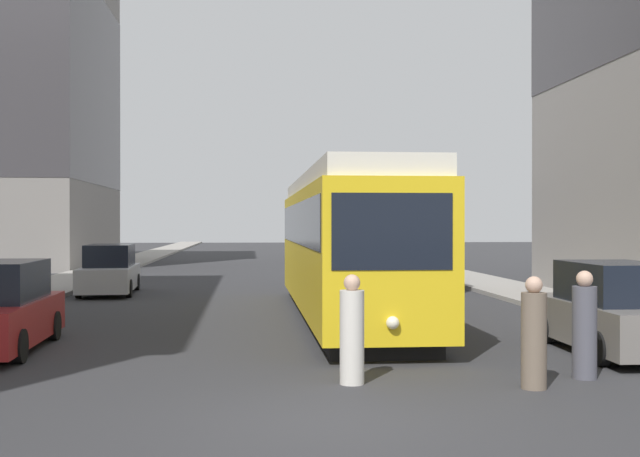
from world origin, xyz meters
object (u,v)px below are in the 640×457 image
Objects in this scene: streetcar at (345,241)px; pedestrian_crossing_near at (584,328)px; transit_bus at (387,239)px; parked_car_left_near at (110,271)px; pedestrian_crossing_far at (352,333)px; parked_car_right_far at (613,311)px; pedestrian_on_sidewalk at (534,336)px.

streetcar is 8.31× the size of pedestrian_crossing_near.
transit_bus is at bearing 39.84° from pedestrian_crossing_near.
streetcar is 2.96× the size of parked_car_left_near.
transit_bus is 11.87m from parked_car_left_near.
streetcar is 1.17× the size of transit_bus.
streetcar is at bearing 132.09° from pedestrian_crossing_far.
streetcar is at bearing -53.02° from parked_car_right_far.
pedestrian_crossing_near is (-1.65, -2.41, -0.01)m from parked_car_right_far.
transit_bus is 21.67m from pedestrian_crossing_far.
parked_car_left_near is 2.87× the size of pedestrian_on_sidewalk.
transit_bus is 21.90m from pedestrian_on_sidewalk.
pedestrian_crossing_near reaches higher than pedestrian_on_sidewalk.
parked_car_right_far is at bearing -86.24° from transit_bus.
parked_car_right_far is at bearing 6.47° from pedestrian_crossing_near.
transit_bus reaches higher than parked_car_right_far.
parked_car_right_far is at bearing 72.50° from pedestrian_crossing_far.
transit_bus is (3.36, 12.36, -0.15)m from streetcar.
pedestrian_on_sidewalk is at bearing -78.79° from streetcar.
pedestrian_crossing_far is 1.00× the size of pedestrian_on_sidewalk.
streetcar is at bearing 59.63° from pedestrian_crossing_near.
transit_bus is 2.52× the size of parked_car_left_near.
parked_car_right_far is at bearing -52.66° from parked_car_left_near.
streetcar is at bearing -49.76° from parked_car_left_near.
parked_car_left_near is (-7.72, 8.24, -1.26)m from streetcar.
streetcar is 11.37m from parked_car_left_near.
pedestrian_crossing_near is at bearing -60.72° from parked_car_left_near.
pedestrian_on_sidewalk is (9.55, -17.70, -0.02)m from parked_car_left_near.
parked_car_right_far is (12.34, -14.58, -0.00)m from parked_car_left_near.
pedestrian_crossing_near is (2.96, -8.74, -1.26)m from streetcar.
pedestrian_crossing_near is 3.92m from pedestrian_crossing_far.
streetcar is 7.94m from parked_car_right_far.
streetcar reaches higher than pedestrian_crossing_far.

